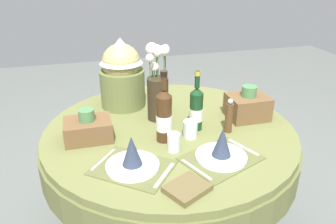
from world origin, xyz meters
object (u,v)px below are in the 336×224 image
object	(u,v)px
place_setting_left	(132,159)
book_on_table	(187,188)
wine_bottle_left	(164,115)
tumbler_near_left	(190,129)
place_setting_right	(222,150)
flower_vase	(158,86)
tumbler_mid	(174,142)
woven_basket_side_right	(248,106)
wine_bottle_centre	(196,108)
dining_table	(170,147)
gift_tub_back_left	(122,71)
woven_basket_side_left	(88,129)
pepper_mill	(229,117)

from	to	relation	value
place_setting_left	book_on_table	distance (m)	0.29
wine_bottle_left	tumbler_near_left	distance (m)	0.17
place_setting_right	flower_vase	distance (m)	0.55
tumbler_mid	woven_basket_side_right	world-z (taller)	woven_basket_side_right
wine_bottle_centre	tumbler_near_left	world-z (taller)	wine_bottle_centre
tumbler_mid	woven_basket_side_right	distance (m)	0.57
wine_bottle_centre	tumbler_near_left	xyz separation A→B (m)	(-0.06, -0.08, -0.08)
wine_bottle_centre	woven_basket_side_right	size ratio (longest dim) A/B	1.48
flower_vase	tumbler_near_left	world-z (taller)	flower_vase
dining_table	place_setting_left	bearing A→B (deg)	-128.48
place_setting_right	wine_bottle_left	xyz separation A→B (m)	(-0.21, 0.24, 0.09)
place_setting_left	woven_basket_side_right	size ratio (longest dim) A/B	1.92
flower_vase	book_on_table	xyz separation A→B (m)	(-0.04, -0.68, -0.18)
tumbler_near_left	book_on_table	distance (m)	0.45
place_setting_right	wine_bottle_left	world-z (taller)	wine_bottle_left
tumbler_near_left	gift_tub_back_left	world-z (taller)	gift_tub_back_left
woven_basket_side_left	tumbler_near_left	bearing A→B (deg)	-12.78
wine_bottle_centre	woven_basket_side_left	world-z (taller)	wine_bottle_centre
tumbler_near_left	woven_basket_side_left	distance (m)	0.53
dining_table	flower_vase	size ratio (longest dim) A/B	3.18
wine_bottle_left	place_setting_right	bearing A→B (deg)	-48.36
tumbler_near_left	woven_basket_side_right	world-z (taller)	woven_basket_side_right
flower_vase	woven_basket_side_left	distance (m)	0.45
place_setting_left	wine_bottle_centre	bearing A→B (deg)	35.45
dining_table	wine_bottle_centre	distance (m)	0.29
woven_basket_side_right	pepper_mill	bearing A→B (deg)	-143.25
woven_basket_side_right	place_setting_right	bearing A→B (deg)	-130.88
place_setting_right	tumbler_mid	size ratio (longest dim) A/B	4.55
wine_bottle_centre	book_on_table	size ratio (longest dim) A/B	2.00
tumbler_near_left	woven_basket_side_right	xyz separation A→B (m)	(0.39, 0.13, 0.03)
place_setting_right	tumbler_mid	world-z (taller)	place_setting_right
dining_table	tumbler_near_left	world-z (taller)	tumbler_near_left
woven_basket_side_left	place_setting_right	bearing A→B (deg)	-30.91
tumbler_near_left	tumbler_mid	bearing A→B (deg)	-138.53
place_setting_left	woven_basket_side_right	world-z (taller)	woven_basket_side_right
wine_bottle_left	tumbler_near_left	size ratio (longest dim) A/B	4.12
dining_table	tumbler_mid	bearing A→B (deg)	-100.59
wine_bottle_left	woven_basket_side_right	bearing A→B (deg)	13.69
flower_vase	tumbler_mid	world-z (taller)	flower_vase
dining_table	gift_tub_back_left	xyz separation A→B (m)	(-0.20, 0.37, 0.35)
flower_vase	book_on_table	bearing A→B (deg)	-93.63
gift_tub_back_left	flower_vase	bearing A→B (deg)	-54.37
pepper_mill	tumbler_near_left	bearing A→B (deg)	-179.64
dining_table	tumbler_near_left	distance (m)	0.23
dining_table	tumbler_mid	world-z (taller)	tumbler_mid
tumbler_mid	wine_bottle_centre	bearing A→B (deg)	46.23
wine_bottle_left	book_on_table	xyz separation A→B (m)	(-0.01, -0.42, -0.13)
tumbler_near_left	pepper_mill	size ratio (longest dim) A/B	0.47
tumbler_mid	gift_tub_back_left	world-z (taller)	gift_tub_back_left
dining_table	gift_tub_back_left	size ratio (longest dim) A/B	3.27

